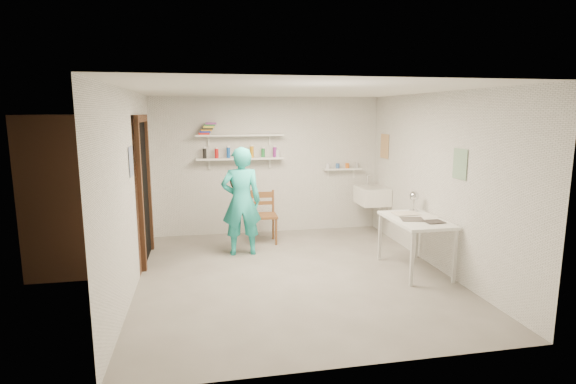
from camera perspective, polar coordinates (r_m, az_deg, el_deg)
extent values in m
cube|color=slate|center=(6.08, 0.73, -10.54)|extent=(4.00, 4.50, 0.02)
cube|color=silver|center=(5.70, 0.79, 12.88)|extent=(4.00, 4.50, 0.02)
cube|color=silver|center=(7.97, -2.56, 3.36)|extent=(4.00, 0.02, 2.40)
cube|color=silver|center=(3.63, 8.07, -4.87)|extent=(4.00, 0.02, 2.40)
cube|color=silver|center=(5.71, -19.39, 0.12)|extent=(0.02, 4.50, 2.40)
cube|color=silver|center=(6.48, 18.44, 1.29)|extent=(0.02, 4.50, 2.40)
cube|color=black|center=(6.77, -17.87, -0.04)|extent=(0.02, 0.90, 2.00)
cube|color=brown|center=(6.89, -23.76, 0.18)|extent=(1.40, 1.50, 2.10)
cube|color=brown|center=(6.67, -18.19, 8.88)|extent=(0.06, 1.05, 0.10)
cube|color=brown|center=(6.28, -18.21, -0.81)|extent=(0.06, 0.10, 2.00)
cube|color=brown|center=(7.26, -17.26, 0.65)|extent=(0.06, 0.10, 2.00)
cube|color=white|center=(7.77, -6.08, 4.25)|extent=(1.50, 0.22, 0.03)
cube|color=white|center=(7.74, -6.14, 7.19)|extent=(1.50, 0.22, 0.03)
cube|color=white|center=(8.20, 6.92, 2.92)|extent=(0.70, 0.14, 0.03)
cube|color=#334C7F|center=(5.71, -19.30, 3.67)|extent=(0.01, 0.28, 0.36)
cube|color=#995933|center=(8.04, 12.15, 5.70)|extent=(0.01, 0.34, 0.42)
cube|color=#3F724C|center=(5.96, 20.99, 3.33)|extent=(0.01, 0.30, 0.38)
cube|color=white|center=(7.96, 10.63, -0.46)|extent=(0.48, 0.60, 0.30)
imported|color=#25BBB1|center=(6.76, -5.95, -1.19)|extent=(0.60, 0.40, 1.64)
cylinder|color=#CBBE8A|center=(6.93, -6.17, 1.37)|extent=(0.29, 0.04, 0.29)
cube|color=brown|center=(7.40, -3.11, -3.04)|extent=(0.43, 0.41, 0.91)
cube|color=white|center=(6.35, 15.79, -6.47)|extent=(0.66, 1.10, 0.73)
sphere|color=silver|center=(6.68, 15.73, -0.49)|extent=(0.14, 0.14, 0.14)
cylinder|color=black|center=(7.73, -10.54, 4.85)|extent=(0.06, 0.06, 0.17)
cylinder|color=red|center=(7.74, -9.06, 4.90)|extent=(0.06, 0.06, 0.17)
cylinder|color=blue|center=(7.75, -7.57, 4.94)|extent=(0.06, 0.06, 0.17)
cylinder|color=white|center=(7.76, -6.10, 4.98)|extent=(0.06, 0.06, 0.17)
cylinder|color=orange|center=(7.78, -4.62, 5.02)|extent=(0.06, 0.06, 0.17)
cylinder|color=#268C3F|center=(7.81, -3.16, 5.05)|extent=(0.06, 0.06, 0.17)
cylinder|color=#8C268C|center=(7.84, -1.70, 5.08)|extent=(0.06, 0.06, 0.17)
cube|color=red|center=(7.71, -10.62, 7.28)|extent=(0.18, 0.14, 0.03)
cube|color=#1933A5|center=(7.71, -10.48, 7.50)|extent=(0.18, 0.14, 0.03)
cube|color=orange|center=(7.71, -10.34, 7.71)|extent=(0.18, 0.14, 0.03)
cube|color=black|center=(7.71, -10.19, 7.92)|extent=(0.18, 0.14, 0.03)
cube|color=yellow|center=(7.71, -10.05, 8.13)|extent=(0.18, 0.14, 0.03)
cube|color=#338C4C|center=(7.71, -9.90, 8.35)|extent=(0.18, 0.14, 0.03)
cube|color=#8C3F8C|center=(7.71, -9.76, 8.56)|extent=(0.18, 0.14, 0.03)
cylinder|color=silver|center=(8.14, 5.54, 3.31)|extent=(0.07, 0.07, 0.09)
cylinder|color=#335999|center=(8.18, 6.47, 3.33)|extent=(0.07, 0.07, 0.09)
cylinder|color=orange|center=(8.22, 7.39, 3.34)|extent=(0.07, 0.07, 0.09)
cylinder|color=#999999|center=(8.26, 8.29, 3.35)|extent=(0.07, 0.07, 0.09)
cube|color=silver|center=(6.26, 15.95, -3.24)|extent=(0.30, 0.22, 0.00)
cube|color=#4C4742|center=(6.25, 15.95, -3.20)|extent=(0.30, 0.22, 0.00)
cube|color=beige|center=(6.25, 15.95, -3.17)|extent=(0.30, 0.22, 0.00)
cube|color=#383330|center=(6.25, 15.96, -3.13)|extent=(0.30, 0.22, 0.00)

